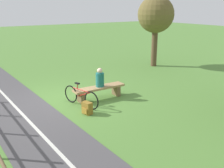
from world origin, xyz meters
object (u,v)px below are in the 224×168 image
Objects in this scene: backpack at (87,108)px; tree_mid_field at (156,15)px; bench at (99,90)px; bicycle at (81,97)px; person_seated at (100,79)px.

tree_mid_field is at bearing -148.66° from backpack.
bicycle is at bearing 18.14° from bench.
backpack is at bearing -28.41° from bicycle.
person_seated is 1.12m from bicycle.
person_seated is 6.84m from tree_mid_field.
person_seated reaches higher than backpack.
person_seated is 1.77× the size of backpack.
person_seated is (-0.04, 0.00, 0.46)m from bench.
bicycle is 0.81m from backpack.
bench is 0.99m from bicycle.
backpack is (0.18, 0.78, -0.15)m from bicycle.
backpack is (1.16, 1.06, -0.60)m from person_seated.
bench is at bearing -0.00° from person_seated.
bicycle is at bearing -102.81° from backpack.
bench is 1.25× the size of bicycle.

